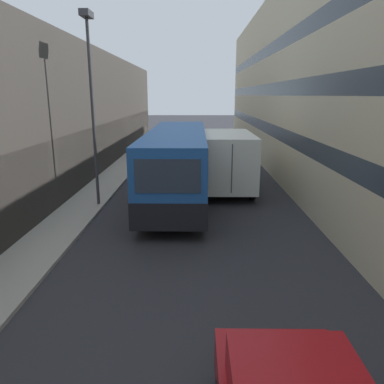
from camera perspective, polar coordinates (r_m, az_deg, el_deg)
ground_plane at (r=14.53m, az=0.37°, el=-3.67°), size 150.00×150.00×0.00m
sidewalk_left at (r=15.27m, az=-17.42°, el=-3.23°), size 1.73×60.00×0.12m
building_left_shopfront at (r=15.40m, az=-25.38°, el=8.37°), size 2.40×60.00×7.17m
building_right_apartment at (r=14.85m, az=23.20°, el=15.79°), size 2.40×60.00×10.36m
bus at (r=16.99m, az=-2.24°, el=4.59°), size 2.47×11.52×3.03m
box_truck at (r=18.77m, az=5.17°, el=5.24°), size 2.34×7.08×2.80m
panel_van at (r=28.88m, az=-3.75°, el=7.71°), size 1.94×4.64×2.01m
street_lamp at (r=15.62m, az=-15.22°, el=16.56°), size 0.36×0.80×7.47m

